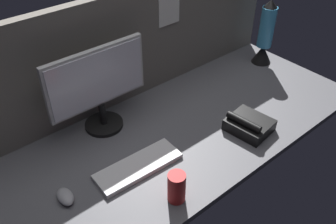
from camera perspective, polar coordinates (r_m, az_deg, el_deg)
The scene contains 8 objects.
ground_plane at distance 173.79cm, azimuth 2.59°, elevation -2.52°, with size 180.00×80.00×3.00cm, color #515156.
cubicle_wall_back at distance 181.98cm, azimuth -5.19°, elevation 10.51°, with size 180.00×5.50×55.73cm.
monitor at distance 162.41cm, azimuth -10.93°, elevation 4.14°, with size 47.83×18.00×40.02cm.
keyboard at distance 152.41cm, azimuth -4.69°, elevation -8.47°, with size 37.00×13.00×2.00cm, color silver.
mouse at distance 145.81cm, azimuth -15.84°, elevation -12.65°, with size 5.60×9.60×3.40cm, color #99999E.
mug_red_plastic at distance 137.23cm, azimuth 1.35°, elevation -11.74°, with size 6.86×6.86×12.88cm.
lava_lamp at distance 222.27cm, azimuth 15.01°, elevation 11.27°, with size 11.78×11.78×38.54cm.
desk_phone at distance 172.30cm, azimuth 12.57°, elevation -1.96°, with size 19.34×21.06×8.80cm.
Camera 1 is at (-91.05, -96.50, 110.75)cm, focal length 38.79 mm.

